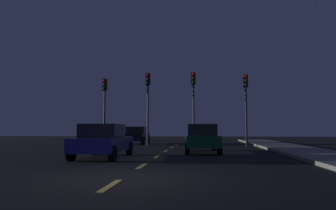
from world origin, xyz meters
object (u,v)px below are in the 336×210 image
object	(u,v)px
traffic_signal_center_left	(148,95)
traffic_signal_far_right	(246,96)
traffic_signal_far_left	(105,99)
car_adjacent_lane	(103,141)
car_stopped_ahead	(202,138)
car_oncoming_far	(136,135)
traffic_signal_center_right	(193,95)

from	to	relation	value
traffic_signal_center_left	traffic_signal_far_right	size ratio (longest dim) A/B	1.05
traffic_signal_far_left	car_adjacent_lane	distance (m)	10.45
car_stopped_ahead	car_oncoming_far	distance (m)	10.80
traffic_signal_far_left	car_stopped_ahead	world-z (taller)	traffic_signal_far_left
traffic_signal_far_left	traffic_signal_center_right	distance (m)	6.69
traffic_signal_far_left	car_oncoming_far	world-z (taller)	traffic_signal_far_left
traffic_signal_center_left	car_oncoming_far	world-z (taller)	traffic_signal_center_left
car_stopped_ahead	car_oncoming_far	xyz separation A→B (m)	(-5.54, 9.27, -0.02)
car_adjacent_lane	traffic_signal_center_left	bearing A→B (deg)	87.90
car_oncoming_far	traffic_signal_center_left	bearing A→B (deg)	-65.87
traffic_signal_center_right	traffic_signal_far_right	size ratio (longest dim) A/B	1.05
traffic_signal_center_left	car_stopped_ahead	xyz separation A→B (m)	(3.94, -5.71, -3.00)
traffic_signal_center_left	car_stopped_ahead	world-z (taller)	traffic_signal_center_left
traffic_signal_center_right	car_oncoming_far	bearing A→B (deg)	144.40
traffic_signal_center_right	traffic_signal_far_left	bearing A→B (deg)	-179.99
car_adjacent_lane	car_stopped_ahead	bearing A→B (deg)	42.39
traffic_signal_far_right	traffic_signal_center_right	bearing A→B (deg)	179.99
traffic_signal_far_left	traffic_signal_center_left	bearing A→B (deg)	0.01
traffic_signal_far_left	traffic_signal_far_right	world-z (taller)	traffic_signal_far_right
traffic_signal_center_left	traffic_signal_center_right	size ratio (longest dim) A/B	1.00
traffic_signal_center_right	car_oncoming_far	distance (m)	6.83
traffic_signal_far_left	traffic_signal_center_left	distance (m)	3.31
car_adjacent_lane	traffic_signal_far_left	bearing A→B (deg)	107.01
car_stopped_ahead	car_oncoming_far	bearing A→B (deg)	120.85
traffic_signal_far_left	traffic_signal_center_right	bearing A→B (deg)	0.01
traffic_signal_center_left	traffic_signal_far_right	xyz separation A→B (m)	(7.15, -0.00, -0.15)
car_oncoming_far	traffic_signal_far_right	bearing A→B (deg)	-22.17
traffic_signal_far_right	car_oncoming_far	bearing A→B (deg)	157.83
traffic_signal_far_right	car_adjacent_lane	world-z (taller)	traffic_signal_far_right
traffic_signal_center_right	car_adjacent_lane	xyz separation A→B (m)	(-3.74, -9.63, -3.02)
traffic_signal_far_left	car_adjacent_lane	size ratio (longest dim) A/B	1.21
car_stopped_ahead	traffic_signal_far_left	bearing A→B (deg)	141.76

